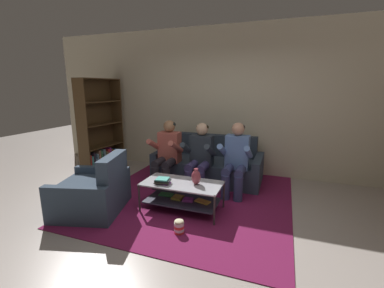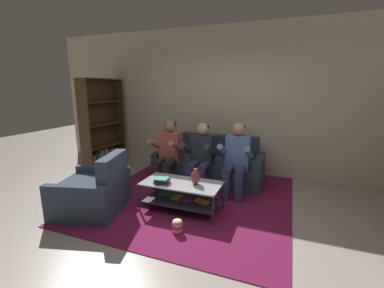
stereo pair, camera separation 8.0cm
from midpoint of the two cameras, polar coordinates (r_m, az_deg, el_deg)
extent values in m
plane|color=#AA9E95|center=(3.35, 0.77, -18.68)|extent=(16.80, 16.80, 0.00)
cube|color=beige|center=(5.25, 10.33, 9.24)|extent=(8.40, 0.12, 2.90)
cube|color=#323F51|center=(4.91, 4.19, -5.69)|extent=(1.73, 0.90, 0.40)
cube|color=#2A3645|center=(5.14, 5.45, -0.17)|extent=(1.73, 0.18, 0.41)
cube|color=#323F51|center=(5.22, -5.60, -3.90)|extent=(0.13, 0.90, 0.52)
cube|color=#323F51|center=(4.72, 15.09, -6.09)|extent=(0.13, 0.90, 0.52)
cylinder|color=#28242B|center=(4.51, -7.47, -7.46)|extent=(0.14, 0.14, 0.40)
cylinder|color=#28242B|center=(4.42, -5.17, -7.81)|extent=(0.14, 0.14, 0.40)
cylinder|color=#28242B|center=(4.58, -6.49, -3.90)|extent=(0.14, 0.42, 0.14)
cylinder|color=#28242B|center=(4.50, -4.22, -4.18)|extent=(0.14, 0.42, 0.14)
cube|color=#B5564B|center=(4.66, -4.29, -0.63)|extent=(0.38, 0.22, 0.55)
cylinder|color=#B5564B|center=(4.58, -7.56, -0.23)|extent=(0.09, 0.49, 0.31)
cylinder|color=#B5564B|center=(4.40, -2.91, -0.66)|extent=(0.09, 0.49, 0.31)
sphere|color=#966948|center=(4.59, -4.36, 3.98)|extent=(0.21, 0.21, 0.21)
ellipsoid|color=black|center=(4.60, -4.26, 4.33)|extent=(0.21, 0.21, 0.13)
cylinder|color=#3A3363|center=(4.26, -0.13, -8.54)|extent=(0.14, 0.14, 0.40)
cylinder|color=#3A3363|center=(4.20, 2.45, -8.89)|extent=(0.14, 0.14, 0.40)
cylinder|color=#3A3363|center=(4.34, 0.73, -4.75)|extent=(0.14, 0.42, 0.14)
cylinder|color=#3A3363|center=(4.28, 3.25, -5.03)|extent=(0.14, 0.42, 0.14)
cube|color=#28303A|center=(4.44, 2.88, -1.39)|extent=(0.38, 0.22, 0.53)
cylinder|color=#28303A|center=(4.33, -0.42, -1.01)|extent=(0.09, 0.49, 0.31)
cylinder|color=#28303A|center=(4.20, 4.76, -1.48)|extent=(0.09, 0.49, 0.31)
sphere|color=tan|center=(4.36, 2.94, 3.33)|extent=(0.21, 0.21, 0.21)
ellipsoid|color=black|center=(4.38, 3.02, 3.71)|extent=(0.21, 0.21, 0.13)
cylinder|color=navy|center=(4.10, 7.99, -9.57)|extent=(0.14, 0.14, 0.40)
cylinder|color=navy|center=(4.06, 10.78, -9.88)|extent=(0.14, 0.14, 0.40)
cylinder|color=navy|center=(4.18, 8.66, -5.60)|extent=(0.14, 0.42, 0.14)
cylinder|color=navy|center=(4.14, 11.37, -5.87)|extent=(0.14, 0.42, 0.14)
cube|color=#597AB5|center=(4.29, 10.68, -1.86)|extent=(0.38, 0.22, 0.56)
cylinder|color=#597AB5|center=(4.14, 7.49, -1.45)|extent=(0.09, 0.49, 0.31)
cylinder|color=#597AB5|center=(4.07, 13.06, -1.92)|extent=(0.09, 0.49, 0.31)
sphere|color=tan|center=(4.21, 10.90, 3.25)|extent=(0.21, 0.21, 0.21)
ellipsoid|color=black|center=(4.23, 10.96, 3.64)|extent=(0.21, 0.21, 0.13)
cube|color=#B3B3BD|center=(3.67, -1.72, -8.71)|extent=(1.12, 0.55, 0.02)
cube|color=#303142|center=(3.77, -1.70, -12.40)|extent=(1.03, 0.51, 0.02)
cylinder|color=#383331|center=(3.77, -11.13, -11.63)|extent=(0.03, 0.03, 0.41)
cylinder|color=#383331|center=(3.36, 5.39, -14.57)|extent=(0.03, 0.03, 0.41)
cylinder|color=#383331|center=(4.19, -7.28, -8.98)|extent=(0.03, 0.03, 0.41)
cylinder|color=#383331|center=(3.82, 7.58, -11.15)|extent=(0.03, 0.03, 0.41)
cube|color=green|center=(3.94, -5.20, -11.04)|extent=(0.21, 0.12, 0.02)
cube|color=#ADAC37|center=(3.81, -2.69, -11.78)|extent=(0.16, 0.16, 0.03)
cube|color=#8D3391|center=(3.73, -0.40, -12.30)|extent=(0.16, 0.13, 0.03)
cube|color=gold|center=(3.69, 2.87, -12.66)|extent=(0.23, 0.16, 0.02)
cube|color=maroon|center=(4.31, 1.19, -11.15)|extent=(3.00, 3.32, 0.01)
cube|color=#765265|center=(4.30, 1.19, -11.13)|extent=(1.65, 1.82, 0.00)
ellipsoid|color=#8D343F|center=(3.58, 1.40, -7.40)|extent=(0.13, 0.13, 0.20)
cylinder|color=#8D343F|center=(3.54, 1.41, -5.85)|extent=(0.06, 0.06, 0.05)
cube|color=purple|center=(3.67, -5.88, -8.47)|extent=(0.20, 0.15, 0.02)
cube|color=#2D2A26|center=(3.65, -6.10, -8.25)|extent=(0.24, 0.21, 0.02)
cube|color=#1F262A|center=(3.64, -6.00, -7.97)|extent=(0.23, 0.16, 0.02)
cube|color=teal|center=(3.64, -6.06, -7.66)|extent=(0.19, 0.18, 0.02)
cube|color=#4F371E|center=(5.54, -22.47, 3.52)|extent=(0.31, 0.05, 1.91)
cube|color=#4F371E|center=(6.24, -15.49, 4.93)|extent=(0.31, 0.05, 1.91)
cube|color=#4F371E|center=(5.98, -19.76, 4.33)|extent=(0.12, 1.02, 1.91)
cube|color=#4F371E|center=(6.08, -18.15, -4.57)|extent=(0.41, 1.01, 0.02)
cube|color=#4F371E|center=(5.96, -18.46, -0.27)|extent=(0.41, 1.01, 0.02)
cube|color=#4F371E|center=(5.88, -18.78, 4.27)|extent=(0.41, 1.01, 0.02)
cube|color=#4F371E|center=(5.83, -19.11, 8.91)|extent=(0.41, 1.01, 0.02)
cube|color=#4F371E|center=(5.83, -19.45, 13.50)|extent=(0.41, 1.01, 0.02)
cube|color=red|center=(5.73, -21.56, -3.89)|extent=(0.27, 0.06, 0.36)
cube|color=teal|center=(5.76, -21.17, -3.93)|extent=(0.27, 0.07, 0.33)
cube|color=#271C2B|center=(5.77, -20.75, -3.52)|extent=(0.24, 0.06, 0.40)
cube|color=#7491BA|center=(5.82, -20.28, -4.08)|extent=(0.23, 0.07, 0.25)
cube|color=#739DBB|center=(5.83, -19.92, -3.55)|extent=(0.22, 0.05, 0.34)
cube|color=#9F6B51|center=(5.87, -19.63, -3.11)|extent=(0.24, 0.07, 0.41)
cube|color=#348354|center=(5.90, -19.22, -3.11)|extent=(0.23, 0.06, 0.39)
cube|color=#212827|center=(5.95, -19.06, -3.38)|extent=(0.26, 0.05, 0.31)
cube|color=#739AB1|center=(5.95, -18.67, -2.84)|extent=(0.23, 0.07, 0.40)
cube|color=#BABC48|center=(6.01, -18.51, -3.26)|extent=(0.28, 0.05, 0.29)
cube|color=olive|center=(6.02, -18.03, -2.98)|extent=(0.22, 0.06, 0.34)
cube|color=red|center=(6.05, -17.82, -2.67)|extent=(0.25, 0.08, 0.38)
cube|color=#922D93|center=(6.08, -17.48, -2.44)|extent=(0.24, 0.06, 0.40)
cube|color=red|center=(6.13, -17.20, -3.01)|extent=(0.25, 0.06, 0.26)
cube|color=orange|center=(6.14, -16.84, -2.58)|extent=(0.22, 0.07, 0.34)
cube|color=#2B5DA9|center=(6.20, -16.60, -2.40)|extent=(0.26, 0.08, 0.34)
cube|color=#324254|center=(4.00, -20.85, -10.70)|extent=(1.00, 0.91, 0.43)
cube|color=#324254|center=(3.72, -16.60, -5.33)|extent=(0.34, 0.73, 0.40)
cube|color=#324254|center=(4.32, -18.46, -8.03)|extent=(0.84, 0.33, 0.53)
cube|color=#324254|center=(3.65, -23.83, -12.38)|extent=(0.84, 0.33, 0.53)
cylinder|color=red|center=(3.29, -2.52, -18.92)|extent=(0.12, 0.12, 0.04)
cylinder|color=white|center=(3.27, -2.52, -18.39)|extent=(0.12, 0.12, 0.04)
cylinder|color=red|center=(3.26, -2.53, -17.84)|extent=(0.12, 0.12, 0.04)
cylinder|color=white|center=(3.24, -2.54, -17.29)|extent=(0.12, 0.12, 0.04)
ellipsoid|color=beige|center=(3.22, -2.54, -16.78)|extent=(0.12, 0.12, 0.04)
camera|label=1|loc=(0.04, -89.41, 0.13)|focal=24.00mm
camera|label=2|loc=(0.04, 90.59, -0.13)|focal=24.00mm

